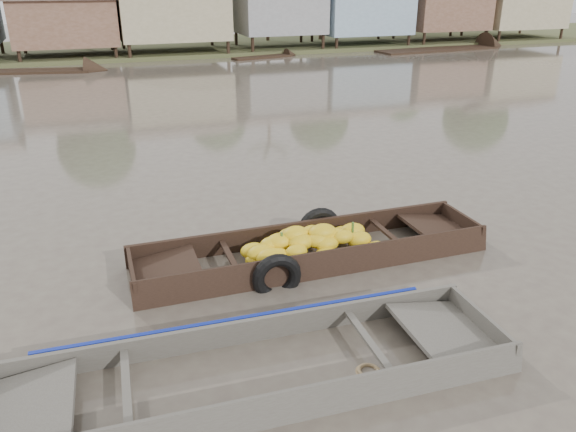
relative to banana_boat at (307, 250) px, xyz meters
name	(u,v)px	position (x,y,z in m)	size (l,w,h in m)	color
ground	(297,276)	(-0.36, -0.49, -0.20)	(120.00, 120.00, 0.00)	#4F453D
riverbank	(174,2)	(2.67, 31.37, 2.87)	(120.00, 12.47, 10.22)	#384723
banana_boat	(307,250)	(0.00, 0.00, 0.00)	(6.41, 1.74, 0.91)	black
viewer_boat	(256,377)	(-1.77, -2.82, -0.16)	(6.72, 2.01, 0.54)	#47423C
distant_boats	(242,61)	(5.53, 25.23, -0.25)	(44.63, 3.75, 0.35)	black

